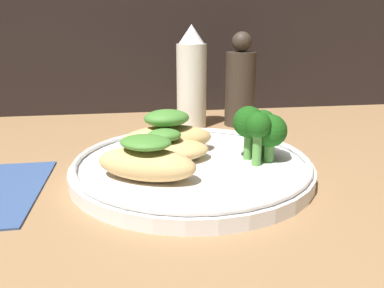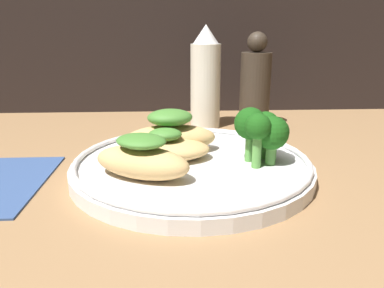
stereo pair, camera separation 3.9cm
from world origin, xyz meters
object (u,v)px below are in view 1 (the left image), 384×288
sauce_bottle (192,80)px  pepper_grinder (240,85)px  plate (192,166)px  broccoli_bunch (262,128)px

sauce_bottle → pepper_grinder: 7.85cm
plate → sauce_bottle: sauce_bottle is taller
sauce_bottle → pepper_grinder: size_ratio=1.07×
plate → pepper_grinder: pepper_grinder is taller
plate → sauce_bottle: 21.58cm
broccoli_bunch → pepper_grinder: (3.47, 20.66, 1.61)cm
plate → pepper_grinder: 23.74cm
broccoli_bunch → pepper_grinder: 21.01cm
plate → sauce_bottle: size_ratio=1.63×
plate → pepper_grinder: size_ratio=1.74×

